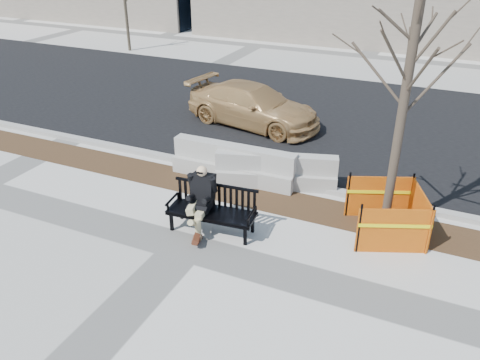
# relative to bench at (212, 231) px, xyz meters

# --- Properties ---
(ground) EXTENTS (120.00, 120.00, 0.00)m
(ground) POSITION_rel_bench_xyz_m (-0.24, -0.77, 0.00)
(ground) COLOR beige
(ground) RESTS_ON ground
(mulch_strip) EXTENTS (40.00, 1.20, 0.02)m
(mulch_strip) POSITION_rel_bench_xyz_m (-0.24, 1.83, 0.00)
(mulch_strip) COLOR #47301C
(mulch_strip) RESTS_ON ground
(asphalt_street) EXTENTS (60.00, 10.40, 0.01)m
(asphalt_street) POSITION_rel_bench_xyz_m (-0.24, 8.03, 0.00)
(asphalt_street) COLOR black
(asphalt_street) RESTS_ON ground
(curb) EXTENTS (60.00, 0.25, 0.12)m
(curb) POSITION_rel_bench_xyz_m (-0.24, 2.78, 0.06)
(curb) COLOR #9E9B93
(curb) RESTS_ON ground
(bench) EXTENTS (2.02, 0.88, 1.04)m
(bench) POSITION_rel_bench_xyz_m (0.00, 0.00, 0.00)
(bench) COLOR black
(bench) RESTS_ON ground
(seated_man) EXTENTS (0.72, 1.10, 1.46)m
(seated_man) POSITION_rel_bench_xyz_m (-0.27, 0.03, 0.00)
(seated_man) COLOR black
(seated_man) RESTS_ON ground
(tree_fence) EXTENTS (2.92, 2.92, 5.60)m
(tree_fence) POSITION_rel_bench_xyz_m (3.44, 1.46, 0.00)
(tree_fence) COLOR orange
(tree_fence) RESTS_ON ground
(sedan) EXTENTS (4.90, 2.68, 1.35)m
(sedan) POSITION_rel_bench_xyz_m (-1.74, 6.36, 0.00)
(sedan) COLOR tan
(sedan) RESTS_ON ground
(jersey_barrier_left) EXTENTS (3.37, 0.71, 0.97)m
(jersey_barrier_left) POSITION_rel_bench_xyz_m (-0.63, 2.49, 0.00)
(jersey_barrier_left) COLOR #A6A39B
(jersey_barrier_left) RESTS_ON ground
(jersey_barrier_right) EXTENTS (3.13, 1.48, 0.89)m
(jersey_barrier_right) POSITION_rel_bench_xyz_m (0.51, 2.58, 0.00)
(jersey_barrier_right) COLOR #A6A39B
(jersey_barrier_right) RESTS_ON ground
(far_tree_left) EXTENTS (2.17, 2.17, 4.69)m
(far_tree_left) POSITION_rel_bench_xyz_m (-12.19, 13.88, 0.00)
(far_tree_left) COLOR #4E4332
(far_tree_left) RESTS_ON ground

